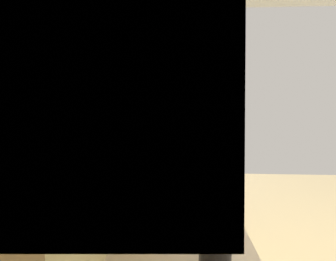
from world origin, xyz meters
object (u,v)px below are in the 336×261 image
(microwave, at_px, (177,178))
(kettle, at_px, (215,255))
(oven_range, at_px, (179,178))
(bowl, at_px, (193,169))

(microwave, distance_m, kettle, 0.66)
(oven_range, height_order, bowl, oven_range)
(oven_range, distance_m, kettle, 2.17)
(oven_range, height_order, kettle, kettle)
(microwave, xyz_separation_m, kettle, (-0.65, -0.14, -0.05))
(microwave, distance_m, bowl, 0.51)
(microwave, height_order, bowl, microwave)
(oven_range, distance_m, microwave, 1.57)
(bowl, relative_size, kettle, 0.92)
(kettle, bearing_deg, bowl, 0.00)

